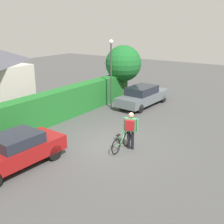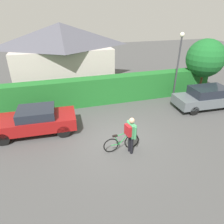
{
  "view_description": "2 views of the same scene",
  "coord_description": "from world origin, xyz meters",
  "px_view_note": "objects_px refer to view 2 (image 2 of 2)",
  "views": [
    {
      "loc": [
        -9.87,
        -6.79,
        5.47
      ],
      "look_at": [
        0.73,
        0.45,
        1.39
      ],
      "focal_mm": 45.22,
      "sensor_mm": 36.0,
      "label": 1
    },
    {
      "loc": [
        -2.57,
        -7.56,
        5.72
      ],
      "look_at": [
        -0.13,
        0.62,
        1.33
      ],
      "focal_mm": 32.43,
      "sensor_mm": 36.0,
      "label": 2
    }
  ],
  "objects_px": {
    "parked_car_near": "(35,120)",
    "street_lamp": "(179,59)",
    "tree_kerbside": "(205,58)",
    "parked_car_far": "(209,97)",
    "bicycle": "(122,143)",
    "person_rider": "(131,132)"
  },
  "relations": [
    {
      "from": "parked_car_near",
      "to": "parked_car_far",
      "type": "xyz_separation_m",
      "value": [
        10.5,
        0.0,
        -0.0
      ]
    },
    {
      "from": "parked_car_far",
      "to": "person_rider",
      "type": "distance_m",
      "value": 7.1
    },
    {
      "from": "parked_car_far",
      "to": "bicycle",
      "type": "xyz_separation_m",
      "value": [
        -6.77,
        -2.6,
        -0.32
      ]
    },
    {
      "from": "bicycle",
      "to": "person_rider",
      "type": "bearing_deg",
      "value": -42.81
    },
    {
      "from": "tree_kerbside",
      "to": "parked_car_far",
      "type": "bearing_deg",
      "value": -114.71
    },
    {
      "from": "parked_car_near",
      "to": "street_lamp",
      "type": "bearing_deg",
      "value": 9.78
    },
    {
      "from": "parked_car_near",
      "to": "street_lamp",
      "type": "relative_size",
      "value": 0.93
    },
    {
      "from": "parked_car_far",
      "to": "bicycle",
      "type": "height_order",
      "value": "parked_car_far"
    },
    {
      "from": "parked_car_far",
      "to": "tree_kerbside",
      "type": "height_order",
      "value": "tree_kerbside"
    },
    {
      "from": "bicycle",
      "to": "tree_kerbside",
      "type": "height_order",
      "value": "tree_kerbside"
    },
    {
      "from": "parked_car_far",
      "to": "person_rider",
      "type": "xyz_separation_m",
      "value": [
        -6.48,
        -2.87,
        0.34
      ]
    },
    {
      "from": "parked_car_near",
      "to": "bicycle",
      "type": "relative_size",
      "value": 2.46
    },
    {
      "from": "parked_car_far",
      "to": "street_lamp",
      "type": "xyz_separation_m",
      "value": [
        -1.62,
        1.52,
        2.15
      ]
    },
    {
      "from": "street_lamp",
      "to": "parked_car_far",
      "type": "bearing_deg",
      "value": -43.24
    },
    {
      "from": "tree_kerbside",
      "to": "person_rider",
      "type": "bearing_deg",
      "value": -145.69
    },
    {
      "from": "parked_car_near",
      "to": "parked_car_far",
      "type": "bearing_deg",
      "value": 0.02
    },
    {
      "from": "street_lamp",
      "to": "tree_kerbside",
      "type": "bearing_deg",
      "value": 15.46
    },
    {
      "from": "parked_car_far",
      "to": "street_lamp",
      "type": "bearing_deg",
      "value": 136.76
    },
    {
      "from": "parked_car_near",
      "to": "bicycle",
      "type": "height_order",
      "value": "parked_car_near"
    },
    {
      "from": "bicycle",
      "to": "tree_kerbside",
      "type": "relative_size",
      "value": 0.43
    },
    {
      "from": "parked_car_near",
      "to": "tree_kerbside",
      "type": "relative_size",
      "value": 1.06
    },
    {
      "from": "street_lamp",
      "to": "tree_kerbside",
      "type": "height_order",
      "value": "street_lamp"
    }
  ]
}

